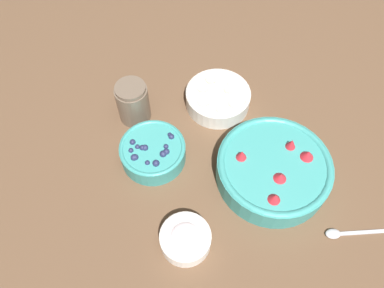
{
  "coord_description": "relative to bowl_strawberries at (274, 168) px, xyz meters",
  "views": [
    {
      "loc": [
        -0.08,
        -0.39,
        0.76
      ],
      "look_at": [
        -0.12,
        0.06,
        0.05
      ],
      "focal_mm": 35.0,
      "sensor_mm": 36.0,
      "label": 1
    }
  ],
  "objects": [
    {
      "name": "ground_plane",
      "position": [
        -0.06,
        -0.02,
        -0.04
      ],
      "size": [
        4.0,
        4.0,
        0.0
      ],
      "primitive_type": "plane",
      "color": "brown"
    },
    {
      "name": "bowl_blueberries",
      "position": [
        -0.28,
        0.02,
        -0.01
      ],
      "size": [
        0.15,
        0.15,
        0.06
      ],
      "color": "teal",
      "rests_on": "ground_plane"
    },
    {
      "name": "bowl_strawberries",
      "position": [
        0.0,
        0.0,
        0.0
      ],
      "size": [
        0.25,
        0.25,
        0.08
      ],
      "color": "teal",
      "rests_on": "ground_plane"
    },
    {
      "name": "bowl_cream",
      "position": [
        -0.18,
        -0.17,
        -0.01
      ],
      "size": [
        0.1,
        0.1,
        0.05
      ],
      "color": "white",
      "rests_on": "ground_plane"
    },
    {
      "name": "bowl_bananas",
      "position": [
        -0.14,
        0.2,
        -0.01
      ],
      "size": [
        0.16,
        0.16,
        0.05
      ],
      "color": "silver",
      "rests_on": "ground_plane"
    },
    {
      "name": "spoon",
      "position": [
        0.15,
        -0.12,
        -0.03
      ],
      "size": [
        0.14,
        0.04,
        0.01
      ],
      "color": "#B2B2B7",
      "rests_on": "ground_plane"
    },
    {
      "name": "jar_chocolate",
      "position": [
        -0.34,
        0.14,
        0.01
      ],
      "size": [
        0.08,
        0.08,
        0.11
      ],
      "color": "brown",
      "rests_on": "ground_plane"
    }
  ]
}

